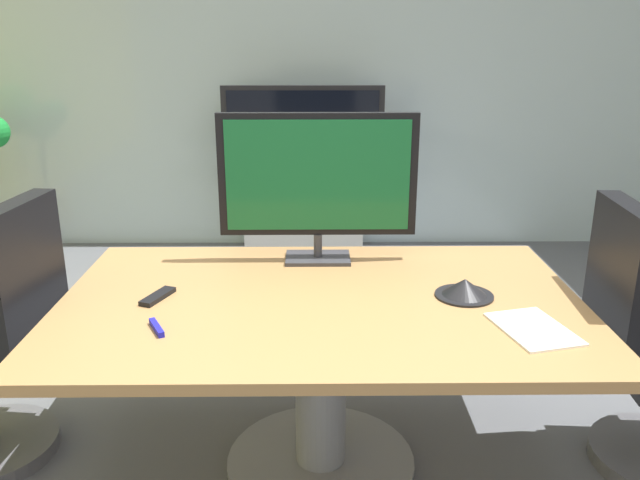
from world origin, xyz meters
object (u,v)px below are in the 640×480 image
Objects in this scene: tv_monitor at (318,179)px; wall_display_unit at (304,200)px; conference_table at (321,342)px; conference_phone at (465,289)px; remote_control at (158,296)px.

wall_display_unit is (-0.09, 2.16, -0.65)m from tv_monitor.
conference_table is at bearing -89.06° from tv_monitor.
wall_display_unit is at bearing 92.46° from tv_monitor.
wall_display_unit reaches higher than conference_table.
remote_control is (-1.15, -0.01, -0.02)m from conference_phone.
wall_display_unit is at bearing 92.20° from conference_table.
conference_phone is (0.54, 0.02, 0.21)m from conference_table.
conference_table is 11.45× the size of remote_control.
wall_display_unit is (-0.10, 2.60, -0.11)m from conference_table.
conference_phone reaches higher than conference_table.
tv_monitor is at bearing -87.54° from wall_display_unit.
conference_phone reaches higher than remote_control.
remote_control is at bearing 179.34° from conference_table.
conference_table is 1.49× the size of wall_display_unit.
conference_table is at bearing 21.44° from remote_control.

